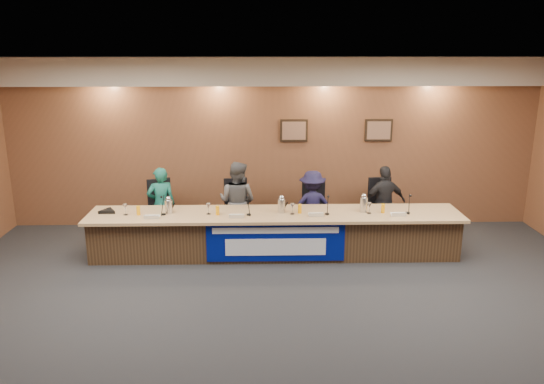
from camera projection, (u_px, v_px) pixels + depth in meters
The scene contains 39 objects.
floor at pixel (280, 328), 6.60m from camera, with size 10.00×10.00×0.00m, color black.
ceiling at pixel (282, 64), 5.74m from camera, with size 10.00×8.00×0.04m, color silver.
wall_back at pixel (273, 143), 10.03m from camera, with size 10.00×0.04×3.20m, color brown.
soffit at pixel (273, 71), 9.42m from camera, with size 10.00×0.50×0.50m, color beige.
dais_body at pixel (275, 235), 8.82m from camera, with size 6.00×0.80×0.70m, color #422C1A.
dais_top at pixel (275, 214), 8.67m from camera, with size 6.10×0.95×0.05m, color tan.
banner at pixel (276, 242), 8.41m from camera, with size 2.20×0.02×0.65m, color #010D72.
banner_text_upper at pixel (276, 230), 8.35m from camera, with size 2.00×0.01×0.10m, color silver.
banner_text_lower at pixel (276, 247), 8.42m from camera, with size 1.60×0.01×0.28m, color silver.
wall_photo_left at pixel (294, 131), 9.94m from camera, with size 0.52×0.04×0.42m, color black.
wall_photo_right at pixel (379, 130), 9.97m from camera, with size 0.52×0.04×0.42m, color black.
panelist_a at pixel (161, 205), 9.36m from camera, with size 0.49×0.32×1.35m, color #145B4F.
panelist_b at pixel (237, 202), 9.38m from camera, with size 0.70×0.55×1.45m, color #4E4F53.
panelist_c at pixel (312, 206), 9.43m from camera, with size 0.82×0.47×1.28m, color #161333.
panelist_d at pixel (384, 203), 9.45m from camera, with size 0.79×0.33×1.36m, color black.
office_chair_a at pixel (163, 214), 9.51m from camera, with size 0.48×0.48×0.08m, color black.
office_chair_b at pixel (238, 213), 9.54m from camera, with size 0.48×0.48×0.08m, color black.
office_chair_c at pixel (311, 213), 9.57m from camera, with size 0.48×0.48×0.08m, color black.
office_chair_d at pixel (382, 212), 9.60m from camera, with size 0.48×0.48×0.08m, color black.
nameplate_a at pixel (151, 217), 8.33m from camera, with size 0.24×0.06×0.09m, color white.
microphone_a at pixel (164, 214), 8.56m from camera, with size 0.07×0.07×0.02m, color black.
juice_glass_a at pixel (138, 211), 8.54m from camera, with size 0.06×0.06×0.15m, color #FFA607.
water_glass_a at pixel (125, 210), 8.54m from camera, with size 0.08×0.08×0.18m, color silver.
nameplate_b at pixel (236, 216), 8.37m from camera, with size 0.24×0.06×0.09m, color white.
microphone_b at pixel (249, 215), 8.55m from camera, with size 0.07×0.07×0.02m, color black.
juice_glass_b at pixel (217, 210), 8.54m from camera, with size 0.06×0.06×0.15m, color #FFA607.
water_glass_b at pixel (208, 209), 8.58m from camera, with size 0.08×0.08×0.18m, color silver.
nameplate_c at pixel (316, 214), 8.44m from camera, with size 0.24×0.06×0.09m, color white.
microphone_c at pixel (327, 214), 8.58m from camera, with size 0.07×0.07×0.02m, color black.
juice_glass_c at pixel (300, 209), 8.63m from camera, with size 0.06×0.06×0.15m, color #FFA607.
water_glass_c at pixel (293, 209), 8.58m from camera, with size 0.08×0.08×0.18m, color silver.
nameplate_d at pixel (399, 214), 8.46m from camera, with size 0.24×0.06×0.09m, color white.
microphone_d at pixel (408, 213), 8.64m from camera, with size 0.07×0.07×0.02m, color black.
juice_glass_d at pixel (383, 208), 8.65m from camera, with size 0.06×0.06×0.15m, color #FFA607.
water_glass_d at pixel (369, 208), 8.61m from camera, with size 0.08×0.08×0.18m, color silver.
carafe_left at pixel (169, 207), 8.62m from camera, with size 0.13×0.13×0.22m, color silver.
carafe_mid at pixel (282, 206), 8.66m from camera, with size 0.13×0.13×0.23m, color silver.
carafe_right at pixel (364, 205), 8.68m from camera, with size 0.13×0.13×0.25m, color silver.
speakerphone at pixel (108, 211), 8.67m from camera, with size 0.32×0.32×0.05m, color black.
Camera 1 is at (-0.24, -5.90, 3.41)m, focal length 35.00 mm.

